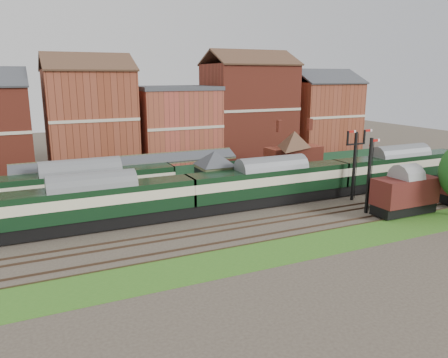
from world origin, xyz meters
name	(u,v)px	position (x,y,z in m)	size (l,w,h in m)	color
ground	(251,207)	(0.00, 0.00, 0.00)	(160.00, 160.00, 0.00)	#473D33
grass_back	(198,177)	(0.00, 16.00, 0.03)	(90.00, 4.50, 0.06)	#2D6619
grass_front	(318,243)	(0.00, -12.00, 0.03)	(90.00, 5.00, 0.06)	#2D6619
fence	(193,170)	(0.00, 18.00, 0.75)	(90.00, 0.12, 1.50)	#193823
platform	(179,187)	(-5.00, 9.75, 0.50)	(55.00, 3.40, 1.00)	#2D2D2D
signal_box	(215,176)	(-3.00, 3.25, 3.19)	(5.40, 5.40, 6.00)	#5C7452
brick_hut	(275,185)	(5.00, 3.25, 1.20)	(3.20, 2.64, 2.94)	brown
station_building	(294,151)	(12.00, 9.75, 3.96)	(8.10, 8.10, 5.90)	maroon
canopy	(130,159)	(-11.00, 9.75, 4.58)	(26.00, 3.89, 4.08)	#4B4D30
semaphore_bracket	(355,161)	(12.04, -2.50, 4.63)	(3.60, 0.25, 8.18)	black
semaphore_siding	(369,175)	(10.02, -7.00, 4.16)	(1.23, 0.25, 8.00)	black
town_backdrop	(175,122)	(-0.18, 25.00, 7.00)	(69.00, 10.00, 16.00)	maroon
dmu_train	(271,182)	(2.47, 0.00, 2.59)	(58.00, 3.05, 4.46)	black
platform_railcar	(82,187)	(-17.02, 6.50, 2.67)	(19.91, 3.13, 4.59)	black
goods_van_a	(405,193)	(13.16, -9.00, 2.34)	(6.83, 2.96, 4.14)	black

